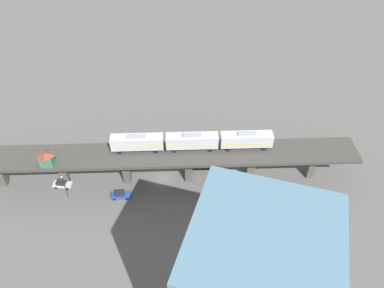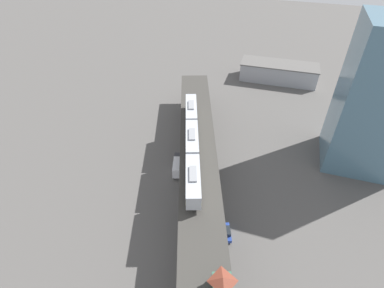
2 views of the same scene
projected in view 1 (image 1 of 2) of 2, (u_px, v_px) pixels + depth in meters
The scene contains 8 objects.
ground_plane at pixel (163, 180), 92.43m from camera, with size 400.00×400.00×0.00m, color #514F4C.
elevated_viaduct at pixel (160, 158), 87.36m from camera, with size 37.83×89.74×8.87m.
subway_train at pixel (192, 141), 86.04m from camera, with size 14.73×36.09×4.45m.
signal_hut at pixel (47, 158), 82.83m from camera, with size 4.09×4.09×3.40m.
street_car_silver at pixel (62, 184), 90.13m from camera, with size 2.65×4.67×1.89m.
street_car_blue at pixel (120, 195), 87.65m from camera, with size 3.19×4.75×1.89m.
delivery_truck at pixel (201, 160), 95.15m from camera, with size 4.14×7.54×3.20m.
street_lamp at pixel (64, 185), 85.70m from camera, with size 0.44×0.44×6.94m.
Camera 1 is at (58.01, 25.18, 68.38)m, focal length 35.00 mm.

